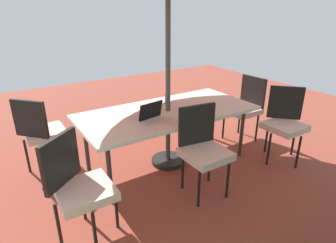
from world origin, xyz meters
The scene contains 9 objects.
ground_plane centered at (0.00, 0.00, -0.01)m, with size 10.00×10.00×0.02m, color brown.
dining_table centered at (0.00, 0.00, 0.70)m, with size 2.23×1.06×0.75m.
chair_northeast centered at (1.35, 0.68, 0.55)m, with size 0.58×0.58×0.98m.
chair_northwest centered at (-1.38, 0.72, 0.55)m, with size 0.59×0.59×0.98m.
chair_north centered at (0.01, 0.72, 0.55)m, with size 0.48×0.49×0.98m.
chair_southeast centered at (1.40, -0.71, 0.55)m, with size 0.59×0.59×0.98m.
chair_west centered at (-1.40, 0.00, 0.55)m, with size 0.47×0.46×0.98m.
laptop centered at (0.35, 0.09, 0.79)m, with size 0.36×0.30×0.21m.
cup centered at (-0.14, -0.23, 0.80)m, with size 0.07×0.07×0.11m, color #334C99.
Camera 1 is at (1.81, 2.81, 1.96)m, focal length 30.27 mm.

